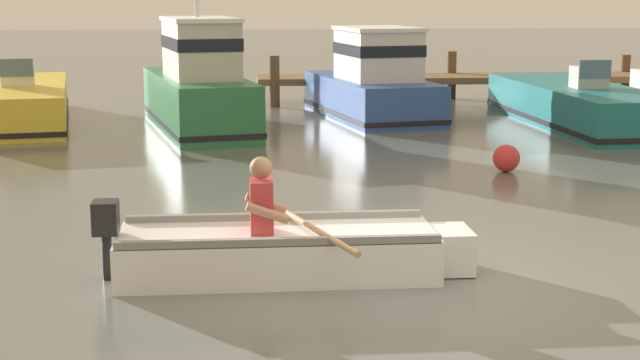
{
  "coord_description": "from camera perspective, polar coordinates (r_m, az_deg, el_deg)",
  "views": [
    {
      "loc": [
        -1.53,
        -8.43,
        2.77
      ],
      "look_at": [
        -0.59,
        2.66,
        0.55
      ],
      "focal_mm": 53.72,
      "sensor_mm": 36.0,
      "label": 1
    }
  ],
  "objects": [
    {
      "name": "ground_plane",
      "position": [
        9.01,
        5.21,
        -6.68
      ],
      "size": [
        120.0,
        120.0,
        0.0
      ],
      "primitive_type": "plane",
      "color": "slate"
    },
    {
      "name": "wooden_dock",
      "position": [
        24.96,
        13.37,
        5.96
      ],
      "size": [
        14.63,
        1.64,
        1.23
      ],
      "color": "brown",
      "rests_on": "ground"
    },
    {
      "name": "rowboat_with_person",
      "position": [
        9.45,
        -2.13,
        -4.2
      ],
      "size": [
        3.7,
        1.92,
        1.19
      ],
      "color": "white",
      "rests_on": "ground"
    },
    {
      "name": "moored_boat_yellow",
      "position": [
        21.19,
        -17.4,
        4.32
      ],
      "size": [
        2.85,
        6.1,
        1.4
      ],
      "color": "gold",
      "rests_on": "ground"
    },
    {
      "name": "moored_boat_green",
      "position": [
        19.28,
        -7.23,
        5.47
      ],
      "size": [
        2.63,
        5.32,
        4.83
      ],
      "color": "#287042",
      "rests_on": "ground"
    },
    {
      "name": "moored_boat_blue",
      "position": [
        20.97,
        3.2,
        5.7
      ],
      "size": [
        2.7,
        4.8,
        1.99
      ],
      "color": "#2D519E",
      "rests_on": "ground"
    },
    {
      "name": "moored_boat_teal",
      "position": [
        20.64,
        15.14,
        4.26
      ],
      "size": [
        2.27,
        6.34,
        1.4
      ],
      "color": "#1E727A",
      "rests_on": "ground"
    },
    {
      "name": "mooring_buoy",
      "position": [
        15.06,
        11.04,
        1.28
      ],
      "size": [
        0.42,
        0.42,
        0.42
      ],
      "primitive_type": "sphere",
      "color": "red",
      "rests_on": "ground"
    }
  ]
}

